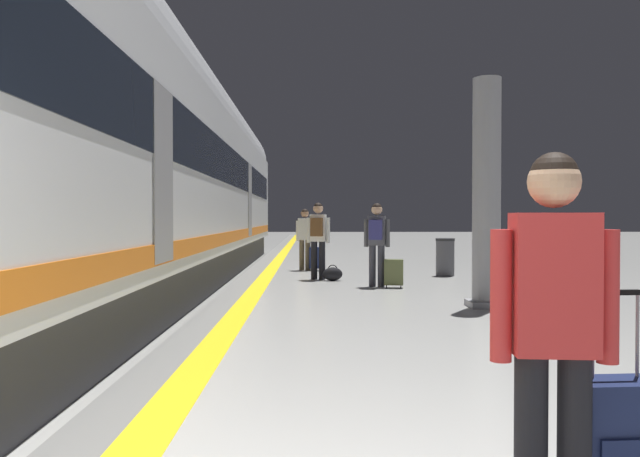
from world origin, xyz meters
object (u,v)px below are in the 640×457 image
(passenger_near, at_px, (377,237))
(passenger_mid, at_px, (305,235))
(suitcase_near, at_px, (394,272))
(high_speed_train, at_px, (143,159))
(rolling_suitcase_foreground, at_px, (621,452))
(suitcase_mid, at_px, (317,258))
(duffel_bag_far, at_px, (333,274))
(waste_bin, at_px, (445,257))
(platform_pillar, at_px, (487,198))
(passenger_far, at_px, (318,234))
(traveller_foreground, at_px, (553,320))

(passenger_near, height_order, passenger_mid, passenger_near)
(suitcase_near, bearing_deg, high_speed_train, -171.50)
(rolling_suitcase_foreground, bearing_deg, high_speed_train, 116.32)
(high_speed_train, distance_m, passenger_near, 4.82)
(suitcase_mid, xyz_separation_m, duffel_bag_far, (0.32, -2.70, -0.19))
(rolling_suitcase_foreground, relative_size, waste_bin, 1.19)
(rolling_suitcase_foreground, height_order, suitcase_near, rolling_suitcase_foreground)
(rolling_suitcase_foreground, xyz_separation_m, passenger_mid, (-1.52, 14.08, 0.58))
(suitcase_mid, bearing_deg, suitcase_near, -70.03)
(platform_pillar, bearing_deg, passenger_near, 116.01)
(duffel_bag_far, bearing_deg, rolling_suitcase_foreground, -85.58)
(suitcase_near, distance_m, waste_bin, 3.01)
(high_speed_train, relative_size, passenger_far, 17.23)
(waste_bin, bearing_deg, traveller_foreground, -100.16)
(platform_pillar, bearing_deg, suitcase_mid, 110.74)
(passenger_near, distance_m, suitcase_near, 0.79)
(passenger_mid, distance_m, duffel_bag_far, 2.99)
(suitcase_mid, bearing_deg, duffel_bag_far, -83.15)
(passenger_near, bearing_deg, passenger_far, 127.49)
(duffel_bag_far, bearing_deg, suitcase_mid, 96.85)
(duffel_bag_far, bearing_deg, suitcase_near, -50.55)
(passenger_near, distance_m, passenger_far, 1.93)
(passenger_near, distance_m, platform_pillar, 3.32)
(passenger_mid, bearing_deg, traveller_foreground, -85.30)
(high_speed_train, relative_size, platform_pillar, 8.37)
(rolling_suitcase_foreground, bearing_deg, passenger_far, 95.90)
(passenger_mid, relative_size, duffel_bag_far, 3.74)
(passenger_mid, bearing_deg, duffel_bag_far, -77.06)
(suitcase_near, height_order, passenger_far, passenger_far)
(traveller_foreground, xyz_separation_m, rolling_suitcase_foreground, (0.35, 0.11, -0.60))
(passenger_far, bearing_deg, suitcase_mid, 90.01)
(suitcase_mid, relative_size, platform_pillar, 0.17)
(suitcase_mid, bearing_deg, passenger_near, -73.41)
(traveller_foreground, relative_size, passenger_near, 0.99)
(traveller_foreground, xyz_separation_m, passenger_far, (-0.85, 11.67, 0.06))
(platform_pillar, bearing_deg, rolling_suitcase_foreground, -101.15)
(passenger_near, bearing_deg, suitcase_near, -29.48)
(suitcase_mid, bearing_deg, high_speed_train, -124.36)
(rolling_suitcase_foreground, xyz_separation_m, waste_bin, (1.89, 12.40, 0.08))
(high_speed_train, relative_size, rolling_suitcase_foreground, 27.73)
(passenger_near, bearing_deg, duffel_bag_far, 124.34)
(passenger_near, relative_size, passenger_far, 0.97)
(traveller_foreground, relative_size, suitcase_near, 2.95)
(high_speed_train, distance_m, waste_bin, 7.48)
(rolling_suitcase_foreground, distance_m, duffel_bag_far, 11.31)
(high_speed_train, height_order, rolling_suitcase_foreground, high_speed_train)
(waste_bin, bearing_deg, suitcase_mid, 152.97)
(passenger_near, relative_size, waste_bin, 1.87)
(passenger_far, bearing_deg, passenger_mid, 97.26)
(rolling_suitcase_foreground, xyz_separation_m, suitcase_mid, (-1.20, 13.97, -0.04))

